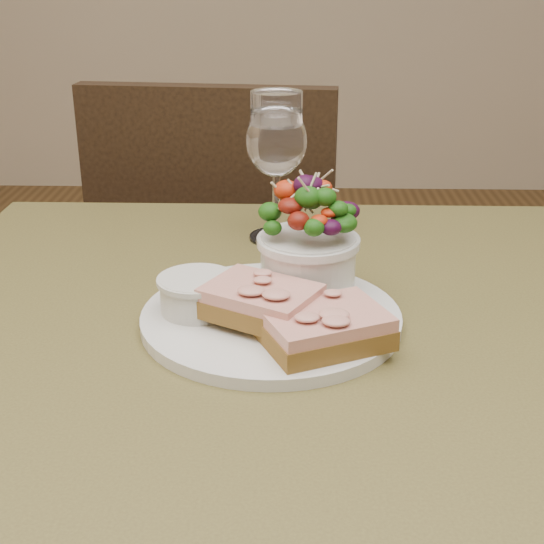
{
  "coord_description": "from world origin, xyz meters",
  "views": [
    {
      "loc": [
        0.02,
        -0.67,
        1.09
      ],
      "look_at": [
        -0.0,
        0.0,
        0.81
      ],
      "focal_mm": 50.0,
      "sensor_mm": 36.0,
      "label": 1
    }
  ],
  "objects_px": {
    "sandwich_front": "(325,328)",
    "sandwich_back": "(261,301)",
    "dinner_plate": "(271,318)",
    "wine_glass": "(276,145)",
    "salad_bowl": "(308,239)",
    "ramekin": "(197,292)",
    "cafe_table": "(273,415)",
    "chair_far": "(231,367)"
  },
  "relations": [
    {
      "from": "cafe_table",
      "to": "ramekin",
      "type": "bearing_deg",
      "value": 169.76
    },
    {
      "from": "dinner_plate",
      "to": "sandwich_front",
      "type": "height_order",
      "value": "sandwich_front"
    },
    {
      "from": "sandwich_front",
      "to": "sandwich_back",
      "type": "height_order",
      "value": "sandwich_back"
    },
    {
      "from": "cafe_table",
      "to": "wine_glass",
      "type": "relative_size",
      "value": 4.57
    },
    {
      "from": "chair_far",
      "to": "sandwich_back",
      "type": "xyz_separation_m",
      "value": [
        0.1,
        -0.72,
        0.49
      ]
    },
    {
      "from": "ramekin",
      "to": "wine_glass",
      "type": "height_order",
      "value": "wine_glass"
    },
    {
      "from": "chair_far",
      "to": "sandwich_front",
      "type": "bearing_deg",
      "value": 106.89
    },
    {
      "from": "cafe_table",
      "to": "ramekin",
      "type": "distance_m",
      "value": 0.15
    },
    {
      "from": "cafe_table",
      "to": "salad_bowl",
      "type": "bearing_deg",
      "value": 61.9
    },
    {
      "from": "dinner_plate",
      "to": "ramekin",
      "type": "distance_m",
      "value": 0.08
    },
    {
      "from": "sandwich_front",
      "to": "wine_glass",
      "type": "relative_size",
      "value": 0.77
    },
    {
      "from": "ramekin",
      "to": "chair_far",
      "type": "bearing_deg",
      "value": 92.51
    },
    {
      "from": "sandwich_back",
      "to": "wine_glass",
      "type": "height_order",
      "value": "wine_glass"
    },
    {
      "from": "sandwich_back",
      "to": "ramekin",
      "type": "relative_size",
      "value": 1.77
    },
    {
      "from": "cafe_table",
      "to": "ramekin",
      "type": "relative_size",
      "value": 11.0
    },
    {
      "from": "cafe_table",
      "to": "wine_glass",
      "type": "height_order",
      "value": "wine_glass"
    },
    {
      "from": "sandwich_back",
      "to": "salad_bowl",
      "type": "distance_m",
      "value": 0.1
    },
    {
      "from": "sandwich_back",
      "to": "salad_bowl",
      "type": "relative_size",
      "value": 1.01
    },
    {
      "from": "sandwich_front",
      "to": "wine_glass",
      "type": "distance_m",
      "value": 0.32
    },
    {
      "from": "chair_far",
      "to": "wine_glass",
      "type": "bearing_deg",
      "value": 108.23
    },
    {
      "from": "sandwich_back",
      "to": "wine_glass",
      "type": "distance_m",
      "value": 0.28
    },
    {
      "from": "cafe_table",
      "to": "sandwich_back",
      "type": "bearing_deg",
      "value": -134.37
    },
    {
      "from": "cafe_table",
      "to": "sandwich_front",
      "type": "distance_m",
      "value": 0.15
    },
    {
      "from": "sandwich_front",
      "to": "ramekin",
      "type": "bearing_deg",
      "value": 128.42
    },
    {
      "from": "cafe_table",
      "to": "dinner_plate",
      "type": "height_order",
      "value": "dinner_plate"
    },
    {
      "from": "dinner_plate",
      "to": "wine_glass",
      "type": "relative_size",
      "value": 1.49
    },
    {
      "from": "dinner_plate",
      "to": "salad_bowl",
      "type": "distance_m",
      "value": 0.09
    },
    {
      "from": "chair_far",
      "to": "wine_glass",
      "type": "relative_size",
      "value": 5.14
    },
    {
      "from": "sandwich_back",
      "to": "salad_bowl",
      "type": "bearing_deg",
      "value": 88.01
    },
    {
      "from": "sandwich_back",
      "to": "salad_bowl",
      "type": "xyz_separation_m",
      "value": [
        0.05,
        0.08,
        0.04
      ]
    },
    {
      "from": "cafe_table",
      "to": "ramekin",
      "type": "height_order",
      "value": "ramekin"
    },
    {
      "from": "sandwich_back",
      "to": "ramekin",
      "type": "distance_m",
      "value": 0.07
    },
    {
      "from": "sandwich_back",
      "to": "wine_glass",
      "type": "xyz_separation_m",
      "value": [
        0.01,
        0.27,
        0.09
      ]
    },
    {
      "from": "cafe_table",
      "to": "ramekin",
      "type": "xyz_separation_m",
      "value": [
        -0.08,
        0.01,
        0.13
      ]
    },
    {
      "from": "salad_bowl",
      "to": "ramekin",
      "type": "bearing_deg",
      "value": -155.5
    },
    {
      "from": "salad_bowl",
      "to": "chair_far",
      "type": "bearing_deg",
      "value": 102.39
    },
    {
      "from": "salad_bowl",
      "to": "sandwich_back",
      "type": "bearing_deg",
      "value": -121.1
    },
    {
      "from": "dinner_plate",
      "to": "sandwich_front",
      "type": "distance_m",
      "value": 0.08
    },
    {
      "from": "cafe_table",
      "to": "chair_far",
      "type": "bearing_deg",
      "value": 98.6
    },
    {
      "from": "sandwich_back",
      "to": "dinner_plate",
      "type": "bearing_deg",
      "value": 97.74
    },
    {
      "from": "ramekin",
      "to": "cafe_table",
      "type": "bearing_deg",
      "value": -10.24
    },
    {
      "from": "ramekin",
      "to": "salad_bowl",
      "type": "xyz_separation_m",
      "value": [
        0.11,
        0.05,
        0.04
      ]
    }
  ]
}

